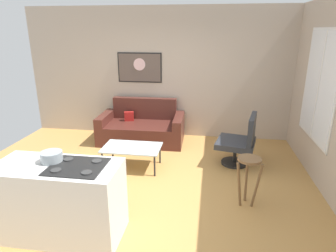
% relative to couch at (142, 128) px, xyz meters
% --- Properties ---
extents(ground, '(6.40, 6.40, 0.04)m').
position_rel_couch_xyz_m(ground, '(0.53, -1.91, -0.30)').
color(ground, '#B68446').
extents(back_wall, '(6.40, 0.05, 2.80)m').
position_rel_couch_xyz_m(back_wall, '(0.53, 0.52, 1.12)').
color(back_wall, '#B2A190').
rests_on(back_wall, ground).
extents(couch, '(1.79, 0.98, 0.88)m').
position_rel_couch_xyz_m(couch, '(0.00, 0.00, 0.00)').
color(couch, '#4A211B').
rests_on(couch, ground).
extents(coffee_table, '(0.99, 0.61, 0.39)m').
position_rel_couch_xyz_m(coffee_table, '(0.13, -1.31, 0.08)').
color(coffee_table, silver).
rests_on(coffee_table, ground).
extents(armchair, '(0.77, 0.79, 0.93)m').
position_rel_couch_xyz_m(armchair, '(2.00, -0.91, 0.17)').
color(armchair, black).
rests_on(armchair, ground).
extents(bar_stool, '(0.36, 0.36, 0.70)m').
position_rel_couch_xyz_m(bar_stool, '(1.98, -2.19, 0.25)').
color(bar_stool, brown).
rests_on(bar_stool, ground).
extents(kitchen_counter, '(1.41, 0.64, 0.91)m').
position_rel_couch_xyz_m(kitchen_counter, '(-0.22, -3.13, 0.16)').
color(kitchen_counter, silver).
rests_on(kitchen_counter, ground).
extents(mixing_bowl, '(0.24, 0.24, 0.12)m').
position_rel_couch_xyz_m(mixing_bowl, '(-0.31, -3.05, 0.67)').
color(mixing_bowl, '#8C969C').
rests_on(mixing_bowl, kitchen_counter).
extents(wall_painting, '(0.98, 0.03, 0.65)m').
position_rel_couch_xyz_m(wall_painting, '(-0.13, 0.47, 1.24)').
color(wall_painting, black).
extents(window, '(0.03, 1.40, 1.75)m').
position_rel_couch_xyz_m(window, '(3.11, -1.01, 1.19)').
color(window, silver).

